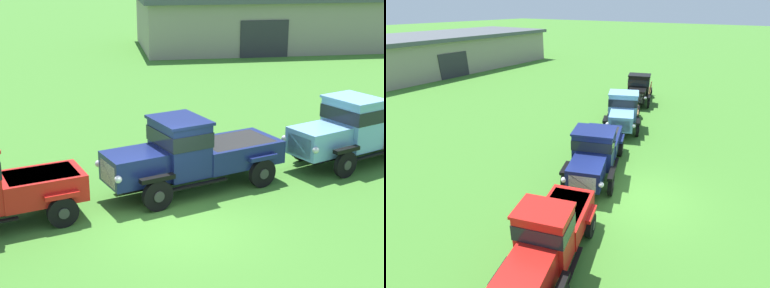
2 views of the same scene
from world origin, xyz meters
TOP-DOWN VIEW (x-y plane):
  - ground_plane at (0.00, 0.00)m, footprint 240.00×240.00m
  - farm_shed at (12.31, 28.77)m, footprint 22.03×10.45m
  - vintage_truck_second_in_line at (-4.54, 0.70)m, footprint 4.69×2.72m
  - vintage_truck_midrow_center at (0.69, 2.38)m, footprint 5.52×3.38m
  - vintage_truck_far_side at (5.90, 3.68)m, footprint 5.13×3.47m
  - vintage_truck_back_of_row at (11.12, 4.97)m, footprint 4.85×3.00m

SIDE VIEW (x-z plane):
  - ground_plane at x=0.00m, z-range 0.00..0.00m
  - vintage_truck_second_in_line at x=-4.54m, z-range -0.04..2.12m
  - vintage_truck_midrow_center at x=0.69m, z-range 0.01..2.14m
  - vintage_truck_back_of_row at x=11.12m, z-range 0.04..2.16m
  - vintage_truck_far_side at x=5.90m, z-range 0.06..2.21m
  - farm_shed at x=12.31m, z-range 0.02..3.81m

